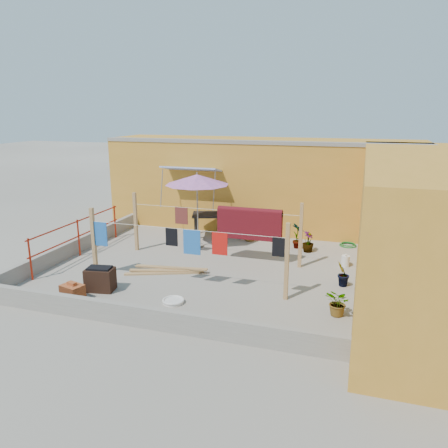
% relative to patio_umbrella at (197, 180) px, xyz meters
% --- Properties ---
extents(ground, '(80.00, 80.00, 0.00)m').
position_rel_patio_umbrella_xyz_m(ground, '(0.83, -1.70, -2.12)').
color(ground, '#9E998E').
rests_on(ground, ground).
extents(wall_back, '(11.00, 3.27, 3.21)m').
position_rel_patio_umbrella_xyz_m(wall_back, '(1.33, 2.99, -0.51)').
color(wall_back, '#C5822B').
rests_on(wall_back, ground).
extents(wall_right, '(2.40, 9.00, 3.20)m').
position_rel_patio_umbrella_xyz_m(wall_right, '(6.03, -1.70, -0.52)').
color(wall_right, '#C5822B').
rests_on(wall_right, ground).
extents(parapet_front, '(8.30, 0.16, 0.44)m').
position_rel_patio_umbrella_xyz_m(parapet_front, '(0.83, -5.28, -1.90)').
color(parapet_front, gray).
rests_on(parapet_front, ground).
extents(parapet_left, '(0.16, 7.30, 0.44)m').
position_rel_patio_umbrella_xyz_m(parapet_left, '(-3.25, -1.70, -1.90)').
color(parapet_left, gray).
rests_on(parapet_left, ground).
extents(red_railing, '(0.05, 4.20, 1.10)m').
position_rel_patio_umbrella_xyz_m(red_railing, '(-3.02, -1.90, -1.40)').
color(red_railing, '#A72410').
rests_on(red_railing, ground).
extents(clothesline_rig, '(5.09, 2.35, 1.80)m').
position_rel_patio_umbrella_xyz_m(clothesline_rig, '(1.67, -1.16, -1.05)').
color(clothesline_rig, tan).
rests_on(clothesline_rig, ground).
extents(patio_umbrella, '(2.33, 2.33, 2.36)m').
position_rel_patio_umbrella_xyz_m(patio_umbrella, '(0.00, 0.00, 0.00)').
color(patio_umbrella, gray).
rests_on(patio_umbrella, ground).
extents(outdoor_table, '(1.88, 1.33, 0.80)m').
position_rel_patio_umbrella_xyz_m(outdoor_table, '(0.24, 1.27, -1.40)').
color(outdoor_table, black).
rests_on(outdoor_table, ground).
extents(brick_stack, '(0.57, 0.47, 0.43)m').
position_rel_patio_umbrella_xyz_m(brick_stack, '(-1.29, -4.61, -1.94)').
color(brick_stack, '#A84E26').
rests_on(brick_stack, ground).
extents(lumber_pile, '(2.09, 0.89, 0.13)m').
position_rel_patio_umbrella_xyz_m(lumber_pile, '(0.03, -2.41, -2.06)').
color(lumber_pile, tan).
rests_on(lumber_pile, ground).
extents(brazier, '(0.72, 0.54, 0.59)m').
position_rel_patio_umbrella_xyz_m(brazier, '(-0.99, -3.95, -1.84)').
color(brazier, black).
rests_on(brazier, ground).
extents(white_basin, '(0.50, 0.50, 0.09)m').
position_rel_patio_umbrella_xyz_m(white_basin, '(0.96, -4.07, -2.08)').
color(white_basin, silver).
rests_on(white_basin, ground).
extents(water_jug_a, '(0.21, 0.21, 0.33)m').
position_rel_patio_umbrella_xyz_m(water_jug_a, '(4.53, -0.38, -1.98)').
color(water_jug_a, silver).
rests_on(water_jug_a, ground).
extents(water_jug_b, '(0.22, 0.22, 0.35)m').
position_rel_patio_umbrella_xyz_m(water_jug_b, '(4.53, -0.47, -1.97)').
color(water_jug_b, silver).
rests_on(water_jug_b, ground).
extents(green_hose, '(0.54, 0.54, 0.08)m').
position_rel_patio_umbrella_xyz_m(green_hose, '(4.53, 1.50, -2.09)').
color(green_hose, '#176822').
rests_on(green_hose, ground).
extents(plant_back_a, '(0.82, 0.78, 0.71)m').
position_rel_patio_umbrella_xyz_m(plant_back_a, '(1.42, 1.13, -1.77)').
color(plant_back_a, '#245618').
rests_on(plant_back_a, ground).
extents(plant_back_b, '(0.42, 0.42, 0.64)m').
position_rel_patio_umbrella_xyz_m(plant_back_b, '(3.38, 0.51, -1.80)').
color(plant_back_b, '#245618').
rests_on(plant_back_b, ground).
extents(plant_right_a, '(0.52, 0.51, 0.83)m').
position_rel_patio_umbrella_xyz_m(plant_right_a, '(3.01, 0.77, -1.71)').
color(plant_right_a, '#245618').
rests_on(plant_right_a, ground).
extents(plant_right_b, '(0.38, 0.43, 0.64)m').
position_rel_patio_umbrella_xyz_m(plant_right_b, '(4.53, -1.95, -1.80)').
color(plant_right_b, '#245618').
rests_on(plant_right_b, ground).
extents(plant_right_c, '(0.70, 0.70, 0.59)m').
position_rel_patio_umbrella_xyz_m(plant_right_c, '(4.53, -3.61, -1.83)').
color(plant_right_c, '#245618').
rests_on(plant_right_c, ground).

